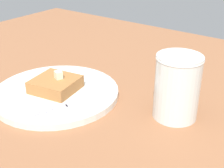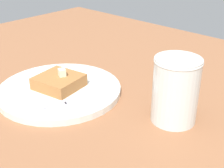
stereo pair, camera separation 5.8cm
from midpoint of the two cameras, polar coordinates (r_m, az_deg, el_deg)
name	(u,v)px [view 1 (the left image)]	position (r cm, az deg, el deg)	size (l,w,h in cm)	color
table_surface	(51,116)	(60.16, -13.75, -5.76)	(121.72, 121.72, 2.23)	#965F3D
plate	(56,92)	(64.16, -12.71, -1.57)	(25.02, 25.02, 1.32)	silver
toast_slice_center	(56,84)	(63.37, -12.86, -0.14)	(8.33, 8.05, 2.44)	#AA6D38
butter_pat_primary	(59,75)	(62.62, -12.37, 1.58)	(1.50, 1.35, 1.50)	#F1E8C5
fork	(71,105)	(57.53, -10.38, -3.93)	(8.05, 15.11, 0.36)	silver
syrup_jar	(177,89)	(54.38, 8.84, -0.91)	(8.04, 8.04, 11.55)	#3A1205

